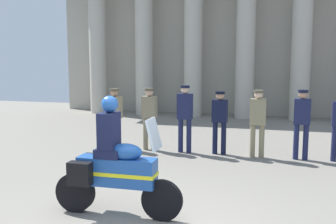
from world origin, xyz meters
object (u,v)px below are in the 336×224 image
(officer_in_row_2, at_px, (185,113))
(officer_in_row_5, at_px, (302,119))
(motorcycle_with_rider, at_px, (113,166))
(officer_in_row_0, at_px, (115,113))
(officer_in_row_4, at_px, (258,118))
(officer_in_row_1, at_px, (149,114))
(officer_in_row_3, at_px, (220,117))

(officer_in_row_2, xyz_separation_m, officer_in_row_5, (2.88, -0.00, -0.03))
(officer_in_row_5, height_order, motorcycle_with_rider, motorcycle_with_rider)
(officer_in_row_0, height_order, officer_in_row_4, officer_in_row_4)
(officer_in_row_1, height_order, motorcycle_with_rider, motorcycle_with_rider)
(officer_in_row_3, bearing_deg, officer_in_row_4, 176.60)
(officer_in_row_1, bearing_deg, officer_in_row_0, 4.85)
(officer_in_row_1, relative_size, officer_in_row_3, 1.03)
(officer_in_row_4, bearing_deg, officer_in_row_0, 1.70)
(motorcycle_with_rider, bearing_deg, officer_in_row_5, 55.15)
(officer_in_row_5, bearing_deg, officer_in_row_3, 1.22)
(officer_in_row_1, relative_size, officer_in_row_2, 0.95)
(officer_in_row_0, bearing_deg, officer_in_row_1, -175.15)
(officer_in_row_2, xyz_separation_m, officer_in_row_3, (0.89, 0.05, -0.08))
(officer_in_row_0, distance_m, motorcycle_with_rider, 4.74)
(officer_in_row_2, distance_m, officer_in_row_5, 2.88)
(officer_in_row_1, relative_size, motorcycle_with_rider, 0.79)
(officer_in_row_2, bearing_deg, motorcycle_with_rider, 90.22)
(officer_in_row_2, bearing_deg, officer_in_row_0, 2.18)
(officer_in_row_3, bearing_deg, motorcycle_with_rider, 78.97)
(officer_in_row_2, relative_size, motorcycle_with_rider, 0.84)
(officer_in_row_2, height_order, officer_in_row_4, officer_in_row_2)
(officer_in_row_2, distance_m, motorcycle_with_rider, 4.39)
(officer_in_row_4, bearing_deg, motorcycle_with_rider, 67.56)
(officer_in_row_1, bearing_deg, officer_in_row_4, -179.38)
(officer_in_row_5, distance_m, motorcycle_with_rider, 5.35)
(officer_in_row_0, xyz_separation_m, officer_in_row_1, (0.97, 0.03, 0.02))
(officer_in_row_2, height_order, motorcycle_with_rider, motorcycle_with_rider)
(officer_in_row_3, xyz_separation_m, motorcycle_with_rider, (-1.09, -4.43, -0.16))
(officer_in_row_1, bearing_deg, officer_in_row_3, -177.33)
(officer_in_row_1, xyz_separation_m, motorcycle_with_rider, (0.78, -4.44, -0.19))
(motorcycle_with_rider, bearing_deg, officer_in_row_4, 64.99)
(motorcycle_with_rider, bearing_deg, officer_in_row_0, 111.93)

